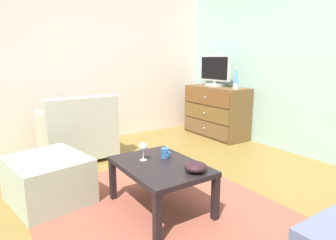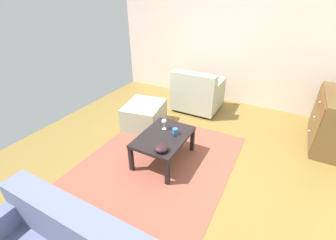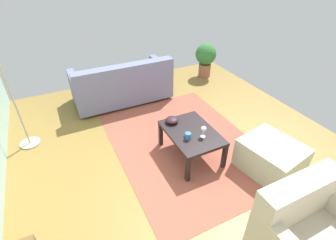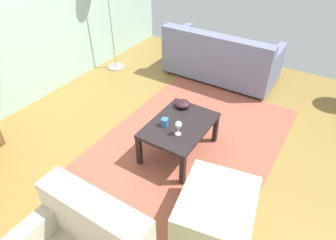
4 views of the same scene
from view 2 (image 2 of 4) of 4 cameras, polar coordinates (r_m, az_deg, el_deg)
The scene contains 10 objects.
ground_plane at distance 3.21m, azimuth 1.14°, elevation -11.37°, with size 5.47×4.83×0.05m, color olive.
wall_plain_left at distance 4.84m, azimuth 15.77°, elevation 19.66°, with size 0.12×4.83×2.65m, color beige.
area_rug at distance 3.14m, azimuth -3.88°, elevation -11.93°, with size 2.60×1.90×0.01m, color #964B3B.
dresser at distance 4.17m, azimuth 35.90°, elevation -0.15°, with size 1.11×0.49×0.81m.
coffee_table at distance 3.07m, azimuth -1.13°, elevation -4.71°, with size 0.83×0.59×0.40m.
wine_glass at distance 3.13m, azimuth -0.98°, elevation -0.42°, with size 0.07×0.07×0.16m.
mug at distance 3.05m, azimuth 1.75°, elevation -2.87°, with size 0.11×0.08×0.08m.
bowl_decorative at distance 2.76m, azimuth -1.72°, elevation -6.98°, with size 0.17×0.17×0.08m, color black.
armchair at distance 4.51m, azimuth 7.34°, elevation 6.59°, with size 0.80×0.84×0.81m.
ottoman at distance 3.99m, azimuth -5.91°, elevation 1.30°, with size 0.70×0.60×0.40m, color #ACB89D.
Camera 2 is at (2.17, 1.09, 2.09)m, focal length 24.46 mm.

